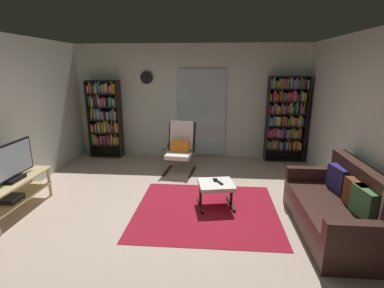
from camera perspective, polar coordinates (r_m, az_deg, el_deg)
ground_plane at (r=4.40m, az=-3.60°, el=-13.36°), size 7.02×7.02×0.00m
wall_back at (r=6.80m, az=-0.27°, el=8.38°), size 5.60×0.06×2.60m
wall_right at (r=4.45m, az=33.04°, el=2.32°), size 0.06×6.00×2.60m
glass_door_panel at (r=6.75m, az=1.99°, el=6.18°), size 1.10×0.01×2.00m
area_rug at (r=4.45m, az=2.79°, el=-13.00°), size 2.11×1.89×0.01m
tv_stand at (r=4.95m, az=-31.68°, el=-8.11°), size 0.41×1.29×0.51m
television at (r=4.82m, az=-32.25°, el=-3.28°), size 0.20×0.91×0.55m
bookshelf_near_tv at (r=7.07m, az=-16.86°, el=5.15°), size 0.74×0.30×1.79m
bookshelf_near_sofa at (r=6.78m, az=18.11°, el=5.34°), size 0.86×0.30×1.90m
leather_sofa at (r=4.24m, az=27.22°, el=-11.49°), size 0.85×1.76×0.88m
lounge_armchair at (r=5.87m, az=-2.30°, el=-0.33°), size 0.62×0.70×1.02m
ottoman at (r=4.45m, az=4.80°, el=-8.48°), size 0.60×0.57×0.39m
tv_remote at (r=4.41m, az=5.54°, el=-7.64°), size 0.11×0.15×0.02m
cell_phone at (r=4.51m, az=4.67°, el=-7.14°), size 0.09×0.15×0.01m
wall_clock at (r=6.84m, az=-8.95°, el=12.86°), size 0.29×0.03×0.29m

